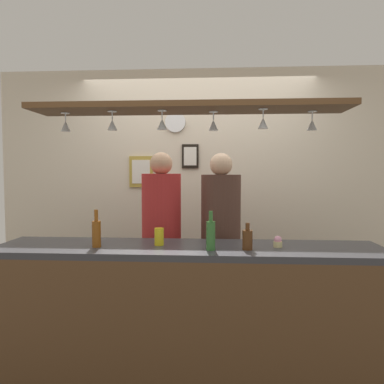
{
  "coord_description": "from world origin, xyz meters",
  "views": [
    {
      "loc": [
        0.18,
        -2.77,
        1.49
      ],
      "look_at": [
        0.0,
        0.1,
        1.33
      ],
      "focal_mm": 32.92,
      "sensor_mm": 36.0,
      "label": 1
    }
  ],
  "objects": [
    {
      "name": "picture_frame_crest",
      "position": [
        -0.08,
        1.06,
        1.66
      ],
      "size": [
        0.18,
        0.02,
        0.26
      ],
      "color": "black",
      "rests_on": "back_wall"
    },
    {
      "name": "bottle_beer_brown_stubby",
      "position": [
        0.4,
        -0.44,
        1.04
      ],
      "size": [
        0.07,
        0.07,
        0.18
      ],
      "color": "#512D14",
      "rests_on": "bar_counter"
    },
    {
      "name": "ground_plane",
      "position": [
        0.0,
        0.0,
        0.0
      ],
      "size": [
        8.0,
        8.0,
        0.0
      ],
      "primitive_type": "plane",
      "color": "#4C4742"
    },
    {
      "name": "hanging_wineglass_left",
      "position": [
        -0.53,
        -0.33,
        1.82
      ],
      "size": [
        0.07,
        0.07,
        0.13
      ],
      "color": "silver",
      "rests_on": "overhead_glass_rack"
    },
    {
      "name": "drink_can",
      "position": [
        -0.2,
        -0.33,
        1.03
      ],
      "size": [
        0.07,
        0.07,
        0.12
      ],
      "primitive_type": "cylinder",
      "color": "yellow",
      "rests_on": "bar_counter"
    },
    {
      "name": "bar_counter",
      "position": [
        0.0,
        -0.5,
        0.66
      ],
      "size": [
        2.7,
        0.55,
        0.97
      ],
      "color": "#38383D",
      "rests_on": "ground_plane"
    },
    {
      "name": "overhead_glass_rack",
      "position": [
        0.0,
        -0.3,
        1.94
      ],
      "size": [
        2.2,
        0.36,
        0.04
      ],
      "primitive_type": "cube",
      "color": "brown"
    },
    {
      "name": "wall_clock",
      "position": [
        -0.24,
        1.05,
        2.03
      ],
      "size": [
        0.22,
        0.03,
        0.22
      ],
      "primitive_type": "cylinder",
      "rotation": [
        1.57,
        0.0,
        0.0
      ],
      "color": "white",
      "rests_on": "back_wall"
    },
    {
      "name": "cupcake",
      "position": [
        0.62,
        -0.35,
        1.01
      ],
      "size": [
        0.06,
        0.06,
        0.08
      ],
      "color": "beige",
      "rests_on": "bar_counter"
    },
    {
      "name": "hanging_wineglass_center_left",
      "position": [
        -0.18,
        -0.33,
        1.82
      ],
      "size": [
        0.07,
        0.07,
        0.13
      ],
      "color": "silver",
      "rests_on": "overhead_glass_rack"
    },
    {
      "name": "person_left_red_shirt",
      "position": [
        -0.28,
        0.25,
        1.0
      ],
      "size": [
        0.34,
        0.34,
        1.66
      ],
      "color": "#2D334C",
      "rests_on": "ground_plane"
    },
    {
      "name": "hanging_wineglass_center_right",
      "position": [
        0.51,
        -0.35,
        1.82
      ],
      "size": [
        0.07,
        0.07,
        0.13
      ],
      "color": "silver",
      "rests_on": "overhead_glass_rack"
    },
    {
      "name": "hanging_wineglass_far_left",
      "position": [
        -0.89,
        -0.28,
        1.82
      ],
      "size": [
        0.07,
        0.07,
        0.13
      ],
      "color": "silver",
      "rests_on": "overhead_glass_rack"
    },
    {
      "name": "hanging_wineglass_center",
      "position": [
        0.17,
        -0.26,
        1.82
      ],
      "size": [
        0.07,
        0.07,
        0.13
      ],
      "color": "silver",
      "rests_on": "overhead_glass_rack"
    },
    {
      "name": "bottle_beer_green_import",
      "position": [
        0.16,
        -0.47,
        1.08
      ],
      "size": [
        0.06,
        0.06,
        0.26
      ],
      "color": "#336B2D",
      "rests_on": "bar_counter"
    },
    {
      "name": "picture_frame_caricature",
      "position": [
        -0.62,
        1.06,
        1.49
      ],
      "size": [
        0.26,
        0.02,
        0.34
      ],
      "color": "#B29338",
      "rests_on": "back_wall"
    },
    {
      "name": "back_wall",
      "position": [
        0.0,
        1.1,
        1.3
      ],
      "size": [
        4.4,
        0.06,
        2.6
      ],
      "primitive_type": "cube",
      "color": "beige",
      "rests_on": "ground_plane"
    },
    {
      "name": "hanging_wineglass_right",
      "position": [
        0.86,
        -0.24,
        1.82
      ],
      "size": [
        0.07,
        0.07,
        0.13
      ],
      "color": "silver",
      "rests_on": "overhead_glass_rack"
    },
    {
      "name": "person_middle_brown_shirt",
      "position": [
        0.24,
        0.25,
        0.99
      ],
      "size": [
        0.34,
        0.34,
        1.65
      ],
      "color": "#2D334C",
      "rests_on": "ground_plane"
    },
    {
      "name": "bottle_beer_amber_tall",
      "position": [
        -0.62,
        -0.42,
        1.07
      ],
      "size": [
        0.06,
        0.06,
        0.26
      ],
      "color": "brown",
      "rests_on": "bar_counter"
    }
  ]
}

